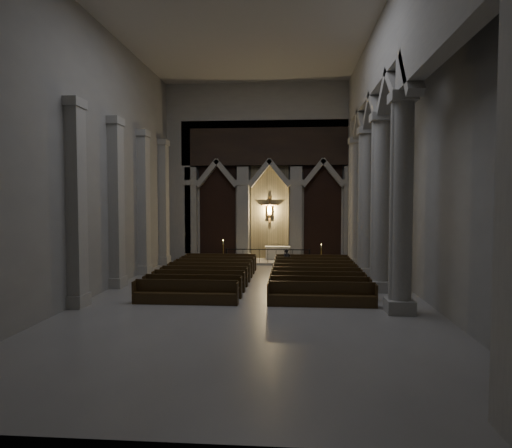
# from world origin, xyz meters

# --- Properties ---
(room) EXTENTS (24.00, 24.10, 12.00)m
(room) POSITION_xyz_m (0.00, 0.00, 7.60)
(room) COLOR gray
(room) RESTS_ON ground
(sanctuary_wall) EXTENTS (14.00, 0.77, 12.00)m
(sanctuary_wall) POSITION_xyz_m (0.00, 11.54, 6.62)
(sanctuary_wall) COLOR #A4A199
(sanctuary_wall) RESTS_ON ground
(right_arcade) EXTENTS (1.00, 24.00, 12.00)m
(right_arcade) POSITION_xyz_m (5.50, 1.33, 7.83)
(right_arcade) COLOR #A4A199
(right_arcade) RESTS_ON ground
(left_pilasters) EXTENTS (0.60, 13.00, 8.03)m
(left_pilasters) POSITION_xyz_m (-6.75, 3.50, 3.91)
(left_pilasters) COLOR #A4A199
(left_pilasters) RESTS_ON ground
(sanctuary_step) EXTENTS (8.50, 2.60, 0.15)m
(sanctuary_step) POSITION_xyz_m (0.00, 10.60, 0.07)
(sanctuary_step) COLOR #A4A199
(sanctuary_step) RESTS_ON ground
(altar) EXTENTS (1.72, 0.69, 0.88)m
(altar) POSITION_xyz_m (0.58, 11.23, 0.59)
(altar) COLOR beige
(altar) RESTS_ON sanctuary_step
(altar_rail) EXTENTS (5.39, 0.09, 1.06)m
(altar_rail) POSITION_xyz_m (0.00, 9.42, 0.70)
(altar_rail) COLOR black
(altar_rail) RESTS_ON ground
(candle_stand_left) EXTENTS (0.27, 0.27, 1.59)m
(candle_stand_left) POSITION_xyz_m (-2.87, 9.45, 0.43)
(candle_stand_left) COLOR gold
(candle_stand_left) RESTS_ON ground
(candle_stand_right) EXTENTS (0.23, 0.23, 1.37)m
(candle_stand_right) POSITION_xyz_m (3.39, 9.53, 0.37)
(candle_stand_right) COLOR gold
(candle_stand_right) RESTS_ON ground
(pews) EXTENTS (9.65, 9.45, 0.95)m
(pews) POSITION_xyz_m (0.00, 2.81, 0.31)
(pews) COLOR black
(pews) RESTS_ON ground
(worshipper) EXTENTS (0.53, 0.42, 1.29)m
(worshipper) POSITION_xyz_m (1.25, 7.20, 0.64)
(worshipper) COLOR black
(worshipper) RESTS_ON ground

